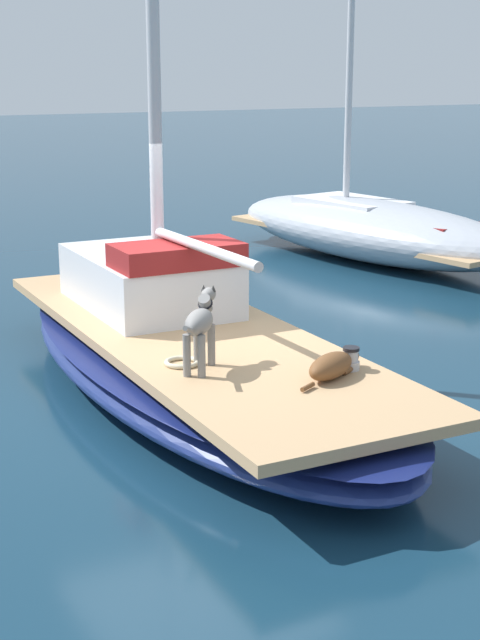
{
  "coord_description": "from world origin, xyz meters",
  "views": [
    {
      "loc": [
        -4.1,
        -8.44,
        3.27
      ],
      "look_at": [
        0.0,
        -1.0,
        1.01
      ],
      "focal_mm": 53.3,
      "sensor_mm": 36.0,
      "label": 1
    }
  ],
  "objects_px": {
    "sailboat_main": "(193,361)",
    "coiled_rope": "(182,362)",
    "deck_winch": "(351,359)",
    "moored_boat_starboard_side": "(371,227)",
    "dog_grey": "(200,323)",
    "dog_brown": "(333,365)"
  },
  "relations": [
    {
      "from": "sailboat_main",
      "to": "coiled_rope",
      "type": "relative_size",
      "value": 22.54
    },
    {
      "from": "sailboat_main",
      "to": "coiled_rope",
      "type": "distance_m",
      "value": 1.19
    },
    {
      "from": "dog_grey",
      "to": "moored_boat_starboard_side",
      "type": "bearing_deg",
      "value": 43.62
    },
    {
      "from": "deck_winch",
      "to": "moored_boat_starboard_side",
      "type": "height_order",
      "value": "moored_boat_starboard_side"
    },
    {
      "from": "dog_grey",
      "to": "coiled_rope",
      "type": "relative_size",
      "value": 2.36
    },
    {
      "from": "sailboat_main",
      "to": "moored_boat_starboard_side",
      "type": "height_order",
      "value": "moored_boat_starboard_side"
    },
    {
      "from": "sailboat_main",
      "to": "moored_boat_starboard_side",
      "type": "xyz_separation_m",
      "value": [
        5.88,
        4.91,
        0.23
      ]
    },
    {
      "from": "moored_boat_starboard_side",
      "to": "coiled_rope",
      "type": "bearing_deg",
      "value": -137.73
    },
    {
      "from": "moored_boat_starboard_side",
      "to": "sailboat_main",
      "type": "bearing_deg",
      "value": -140.16
    },
    {
      "from": "dog_grey",
      "to": "coiled_rope",
      "type": "xyz_separation_m",
      "value": [
        -0.1,
        0.19,
        -0.4
      ]
    },
    {
      "from": "sailboat_main",
      "to": "deck_winch",
      "type": "bearing_deg",
      "value": -70.11
    },
    {
      "from": "deck_winch",
      "to": "dog_grey",
      "type": "bearing_deg",
      "value": 150.02
    },
    {
      "from": "dog_brown",
      "to": "moored_boat_starboard_side",
      "type": "xyz_separation_m",
      "value": [
        5.47,
        6.84,
        -0.2
      ]
    },
    {
      "from": "coiled_rope",
      "to": "sailboat_main",
      "type": "bearing_deg",
      "value": 58.82
    },
    {
      "from": "deck_winch",
      "to": "coiled_rope",
      "type": "xyz_separation_m",
      "value": [
        -1.26,
        0.86,
        -0.08
      ]
    },
    {
      "from": "dog_brown",
      "to": "coiled_rope",
      "type": "relative_size",
      "value": 2.74
    },
    {
      "from": "dog_brown",
      "to": "deck_winch",
      "type": "xyz_separation_m",
      "value": [
        0.26,
        0.09,
        -0.01
      ]
    },
    {
      "from": "dog_grey",
      "to": "coiled_rope",
      "type": "bearing_deg",
      "value": 116.38
    },
    {
      "from": "sailboat_main",
      "to": "moored_boat_starboard_side",
      "type": "distance_m",
      "value": 7.66
    },
    {
      "from": "deck_winch",
      "to": "coiled_rope",
      "type": "bearing_deg",
      "value": 145.52
    },
    {
      "from": "dog_brown",
      "to": "moored_boat_starboard_side",
      "type": "bearing_deg",
      "value": 51.34
    },
    {
      "from": "dog_brown",
      "to": "dog_grey",
      "type": "xyz_separation_m",
      "value": [
        -0.9,
        0.76,
        0.32
      ]
    }
  ]
}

